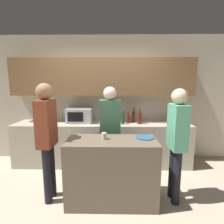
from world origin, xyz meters
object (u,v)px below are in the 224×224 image
object	(u,v)px
person_left	(47,133)
cup_0	(104,136)
bottle_1	(123,119)
person_right	(177,136)
bottle_0	(119,117)
plate_on_island	(145,137)
potted_plant	(170,113)
microwave	(80,115)
bottle_3	(134,117)
person_center	(110,127)
bottle_4	(139,118)
bottle_2	(128,119)
toaster	(41,118)

from	to	relation	value
person_left	cup_0	bearing A→B (deg)	91.85
bottle_1	person_right	size ratio (longest dim) A/B	0.17
bottle_0	plate_on_island	world-z (taller)	bottle_0
potted_plant	microwave	bearing A→B (deg)	-179.95
bottle_1	person_right	world-z (taller)	person_right
bottle_3	person_left	distance (m)	1.85
plate_on_island	cup_0	world-z (taller)	cup_0
bottle_1	person_right	distance (m)	1.30
potted_plant	plate_on_island	bearing A→B (deg)	-121.49
potted_plant	person_center	xyz separation A→B (m)	(-1.24, -0.74, -0.11)
bottle_4	person_left	xyz separation A→B (m)	(-1.45, -1.13, 0.01)
bottle_0	person_center	bearing A→B (deg)	-102.27
bottle_2	person_left	world-z (taller)	person_left
bottle_0	person_left	world-z (taller)	person_left
bottle_3	plate_on_island	bearing A→B (deg)	-88.09
bottle_1	person_right	bearing A→B (deg)	-57.14
person_center	person_right	distance (m)	1.07
potted_plant	bottle_4	world-z (taller)	potted_plant
microwave	cup_0	size ratio (longest dim) A/B	5.61
microwave	person_center	xyz separation A→B (m)	(0.66, -0.73, -0.06)
microwave	bottle_4	distance (m)	1.24
bottle_0	person_right	bearing A→B (deg)	-58.16
toaster	bottle_1	xyz separation A→B (m)	(1.72, -0.15, 0.01)
bottle_4	potted_plant	bearing A→B (deg)	10.31
microwave	toaster	size ratio (longest dim) A/B	2.00
potted_plant	bottle_4	xyz separation A→B (m)	(-0.66, -0.12, -0.08)
bottle_1	person_left	bearing A→B (deg)	-135.25
bottle_2	plate_on_island	size ratio (longest dim) A/B	0.87
toaster	bottle_2	bearing A→B (deg)	-1.03
bottle_2	cup_0	world-z (taller)	bottle_2
bottle_3	potted_plant	bearing A→B (deg)	-1.27
microwave	person_left	distance (m)	1.27
bottle_2	plate_on_island	bearing A→B (deg)	-82.32
microwave	cup_0	xyz separation A→B (m)	(0.59, -1.24, -0.06)
bottle_2	plate_on_island	world-z (taller)	bottle_2
microwave	potted_plant	bearing A→B (deg)	0.05
potted_plant	person_center	world-z (taller)	person_center
toaster	person_center	distance (m)	1.65
toaster	bottle_0	bearing A→B (deg)	0.69
bottle_3	person_left	world-z (taller)	person_left
person_left	person_right	xyz separation A→B (m)	(1.81, 0.01, -0.05)
bottle_2	bottle_3	xyz separation A→B (m)	(0.11, 0.05, 0.03)
bottle_0	bottle_1	distance (m)	0.19
bottle_0	plate_on_island	size ratio (longest dim) A/B	1.12
microwave	person_center	world-z (taller)	person_center
microwave	plate_on_island	size ratio (longest dim) A/B	2.00
bottle_0	bottle_2	world-z (taller)	bottle_0
bottle_2	bottle_0	bearing A→B (deg)	164.96
potted_plant	bottle_3	world-z (taller)	potted_plant
plate_on_island	toaster	bearing A→B (deg)	149.46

